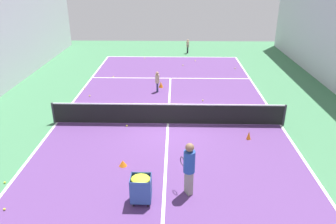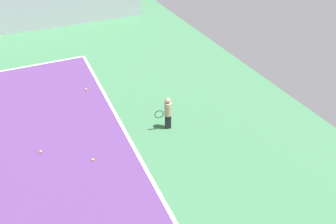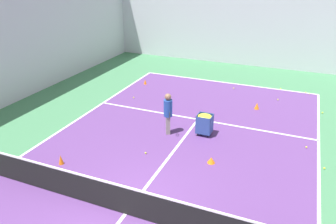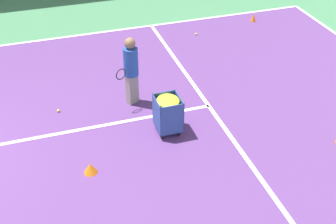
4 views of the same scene
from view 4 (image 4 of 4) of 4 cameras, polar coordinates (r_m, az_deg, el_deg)
The scene contains 7 objects.
line_service_far at distance 11.49m, azimuth 4.99°, elevation 0.75°, with size 10.00×0.10×0.00m, color white.
coach_at_net at distance 11.11m, azimuth -4.54°, elevation 5.51°, with size 0.50×0.66×1.74m.
ball_cart at distance 10.25m, azimuth -0.00°, elevation 0.49°, with size 0.61×0.55×0.90m.
training_cone_2 at distance 16.16m, azimuth 10.35°, elevation 11.30°, with size 0.17×0.17×0.28m, color orange.
training_cone_4 at distance 9.60m, azimuth -9.44°, elevation -6.76°, with size 0.28×0.28×0.22m, color orange.
tennis_ball_0 at distance 11.53m, azimuth -13.23°, elevation 0.16°, with size 0.07×0.07×0.07m, color yellow.
tennis_ball_13 at distance 15.00m, azimuth 3.44°, elevation 9.49°, with size 0.07×0.07×0.07m, color yellow.
Camera 4 is at (8.74, 2.72, 6.37)m, focal length 50.00 mm.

